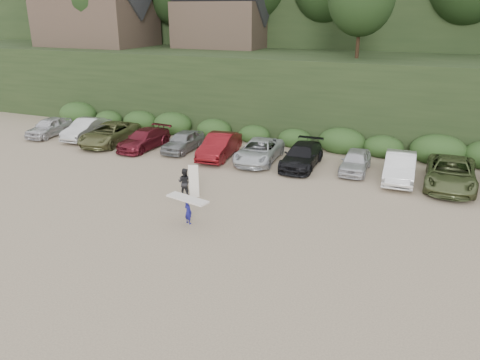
% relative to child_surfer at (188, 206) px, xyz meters
% --- Properties ---
extents(ground, '(120.00, 120.00, 0.00)m').
position_rel_child_surfer_xyz_m(ground, '(2.87, 0.08, -0.87)').
color(ground, tan).
rests_on(ground, ground).
extents(parked_cars, '(39.68, 5.74, 1.59)m').
position_rel_child_surfer_xyz_m(parked_cars, '(1.53, 10.02, -0.13)').
color(parked_cars, silver).
rests_on(parked_cars, ground).
extents(child_surfer, '(2.21, 1.08, 1.28)m').
position_rel_child_surfer_xyz_m(child_surfer, '(0.00, 0.00, 0.00)').
color(child_surfer, navy).
rests_on(child_surfer, ground).
extents(adult_surfer, '(1.23, 0.60, 1.84)m').
position_rel_child_surfer_xyz_m(adult_surfer, '(-1.75, 2.93, -0.08)').
color(adult_surfer, black).
rests_on(adult_surfer, ground).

